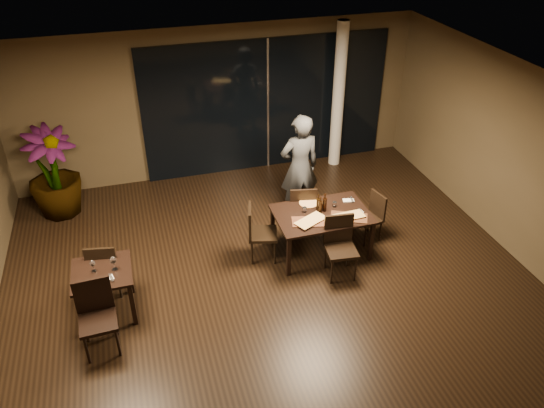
{
  "coord_description": "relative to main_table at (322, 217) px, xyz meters",
  "views": [
    {
      "loc": [
        -1.74,
        -5.72,
        5.39
      ],
      "look_at": [
        0.18,
        0.83,
        1.05
      ],
      "focal_mm": 35.0,
      "sensor_mm": 36.0,
      "label": 1
    }
  ],
  "objects": [
    {
      "name": "column",
      "position": [
        1.4,
        2.85,
        0.82
      ],
      "size": [
        0.24,
        0.24,
        3.0
      ],
      "primitive_type": "cylinder",
      "color": "silver",
      "rests_on": "ground"
    },
    {
      "name": "napkin_near",
      "position": [
        0.55,
        -0.15,
        0.08
      ],
      "size": [
        0.19,
        0.11,
        0.01
      ],
      "primitive_type": "cube",
      "rotation": [
        0.0,
        0.0,
        0.07
      ],
      "color": "white",
      "rests_on": "main_table"
    },
    {
      "name": "round_pizza",
      "position": [
        -0.11,
        0.33,
        0.08
      ],
      "size": [
        0.3,
        0.3,
        0.01
      ],
      "primitive_type": "cylinder",
      "color": "#BF3715",
      "rests_on": "main_table"
    },
    {
      "name": "wall_back",
      "position": [
        -1.0,
        3.25,
        0.82
      ],
      "size": [
        8.0,
        0.1,
        3.0
      ],
      "primitive_type": "cube",
      "color": "#463A25",
      "rests_on": "ground"
    },
    {
      "name": "tumbler_right",
      "position": [
        0.27,
        0.13,
        0.12
      ],
      "size": [
        0.07,
        0.07,
        0.08
      ],
      "primitive_type": "cylinder",
      "color": "white",
      "rests_on": "main_table"
    },
    {
      "name": "side_table",
      "position": [
        -3.4,
        -0.5,
        -0.05
      ],
      "size": [
        0.8,
        0.8,
        0.75
      ],
      "color": "black",
      "rests_on": "ground"
    },
    {
      "name": "main_table",
      "position": [
        0.0,
        0.0,
        0.0
      ],
      "size": [
        1.5,
        1.0,
        0.75
      ],
      "color": "black",
      "rests_on": "ground"
    },
    {
      "name": "bottle_c",
      "position": [
        -0.03,
        0.11,
        0.21
      ],
      "size": [
        0.06,
        0.06,
        0.28
      ],
      "primitive_type": null,
      "color": "black",
      "rests_on": "main_table"
    },
    {
      "name": "side_napkin",
      "position": [
        -3.33,
        -0.69,
        0.08
      ],
      "size": [
        0.2,
        0.15,
        0.01
      ],
      "primitive_type": "cube",
      "rotation": [
        0.0,
        0.0,
        0.24
      ],
      "color": "silver",
      "rests_on": "side_table"
    },
    {
      "name": "chair_side_far",
      "position": [
        -3.38,
        -0.1,
        -0.16
      ],
      "size": [
        0.5,
        0.5,
        0.93
      ],
      "rotation": [
        0.0,
        0.0,
        2.96
      ],
      "color": "black",
      "rests_on": "ground"
    },
    {
      "name": "chair_main_far",
      "position": [
        -0.14,
        0.55,
        -0.14
      ],
      "size": [
        0.53,
        0.53,
        0.96
      ],
      "rotation": [
        0.0,
        0.0,
        2.94
      ],
      "color": "black",
      "rests_on": "ground"
    },
    {
      "name": "wine_glass_b",
      "position": [
        -3.22,
        -0.51,
        0.17
      ],
      "size": [
        0.09,
        0.09,
        0.2
      ],
      "primitive_type": null,
      "color": "white",
      "rests_on": "side_table"
    },
    {
      "name": "window_panel",
      "position": [
        0.0,
        3.16,
        0.67
      ],
      "size": [
        5.0,
        0.06,
        2.7
      ],
      "primitive_type": "cube",
      "color": "black",
      "rests_on": "ground"
    },
    {
      "name": "oblong_pizza_left",
      "position": [
        -0.26,
        -0.19,
        0.1
      ],
      "size": [
        0.54,
        0.42,
        0.02
      ],
      "primitive_type": null,
      "rotation": [
        0.0,
        0.0,
        0.46
      ],
      "color": "#67090C",
      "rests_on": "pizza_board_left"
    },
    {
      "name": "ground",
      "position": [
        -1.0,
        -0.8,
        -0.68
      ],
      "size": [
        8.0,
        8.0,
        0.0
      ],
      "primitive_type": "plane",
      "color": "black",
      "rests_on": "ground"
    },
    {
      "name": "ceiling",
      "position": [
        -1.0,
        -0.8,
        2.34
      ],
      "size": [
        8.0,
        8.0,
        0.04
      ],
      "primitive_type": "cube",
      "color": "white",
      "rests_on": "wall_back"
    },
    {
      "name": "chair_main_left",
      "position": [
        -1.03,
        0.13,
        -0.14
      ],
      "size": [
        0.54,
        0.54,
        0.96
      ],
      "rotation": [
        0.0,
        0.0,
        1.32
      ],
      "color": "black",
      "rests_on": "ground"
    },
    {
      "name": "chair_side_near",
      "position": [
        -3.5,
        -1.09,
        -0.11
      ],
      "size": [
        0.49,
        0.49,
        1.02
      ],
      "rotation": [
        0.0,
        0.0,
        0.05
      ],
      "color": "black",
      "rests_on": "ground"
    },
    {
      "name": "tumbler_left",
      "position": [
        -0.25,
        0.12,
        0.12
      ],
      "size": [
        0.07,
        0.07,
        0.08
      ],
      "primitive_type": "cylinder",
      "color": "white",
      "rests_on": "main_table"
    },
    {
      "name": "pizza_board_right",
      "position": [
        0.36,
        -0.24,
        0.08
      ],
      "size": [
        0.64,
        0.5,
        0.01
      ],
      "primitive_type": "cube",
      "rotation": [
        0.0,
        0.0,
        -0.44
      ],
      "color": "#422415",
      "rests_on": "main_table"
    },
    {
      "name": "wine_glass_a",
      "position": [
        -3.49,
        -0.47,
        0.16
      ],
      "size": [
        0.08,
        0.08,
        0.17
      ],
      "primitive_type": null,
      "color": "white",
      "rests_on": "side_table"
    },
    {
      "name": "chair_main_near",
      "position": [
        0.09,
        -0.56,
        -0.13
      ],
      "size": [
        0.5,
        0.5,
        0.98
      ],
      "rotation": [
        0.0,
        0.0,
        -0.11
      ],
      "color": "black",
      "rests_on": "ground"
    },
    {
      "name": "napkin_far",
      "position": [
        0.55,
        0.23,
        0.08
      ],
      "size": [
        0.2,
        0.13,
        0.01
      ],
      "primitive_type": "cube",
      "rotation": [
        0.0,
        0.0,
        -0.2
      ],
      "color": "white",
      "rests_on": "main_table"
    },
    {
      "name": "oblong_pizza_right",
      "position": [
        0.36,
        -0.24,
        0.1
      ],
      "size": [
        0.47,
        0.24,
        0.02
      ],
      "primitive_type": null,
      "rotation": [
        0.0,
        0.0,
        0.05
      ],
      "color": "#680E09",
      "rests_on": "pizza_board_right"
    },
    {
      "name": "chair_main_right",
      "position": [
        0.96,
        0.12,
        -0.2
      ],
      "size": [
        0.47,
        0.47,
        0.85
      ],
      "rotation": [
        0.0,
        0.0,
        -1.35
      ],
      "color": "black",
      "rests_on": "ground"
    },
    {
      "name": "diner",
      "position": [
        0.01,
        1.16,
        0.3
      ],
      "size": [
        0.68,
        0.47,
        1.95
      ],
      "primitive_type": "imported",
      "rotation": [
        0.0,
        0.0,
        3.19
      ],
      "color": "#2F3134",
      "rests_on": "ground"
    },
    {
      "name": "bottle_a",
      "position": [
        -0.02,
        0.03,
        0.22
      ],
      "size": [
        0.06,
        0.06,
        0.29
      ],
      "primitive_type": null,
      "color": "black",
      "rests_on": "main_table"
    },
    {
      "name": "bottle_b",
      "position": [
        0.06,
        0.06,
        0.23
      ],
      "size": [
        0.07,
        0.07,
        0.31
      ],
      "primitive_type": null,
      "color": "black",
      "rests_on": "main_table"
    },
    {
      "name": "wall_right",
      "position": [
        3.05,
        -0.8,
        0.82
      ],
      "size": [
        0.1,
        8.0,
        3.0
      ],
      "primitive_type": "cube",
      "color": "#463A25",
      "rests_on": "ground"
    },
    {
      "name": "pizza_board_left",
      "position": [
        -0.26,
        -0.19,
        0.08
      ],
      "size": [
        0.63,
        0.42,
        0.01
      ],
      "primitive_type": "cube",
      "rotation": [
        0.0,
        0.0,
        -0.24
      ],
      "color": "#4A2717",
      "rests_on": "main_table"
    },
    {
      "name": "potted_plant",
      "position": [
        -4.15,
        2.44,
        0.15
      ],
      "size": [
        1.26,
        1.26,
        1.66
      ],
      "primitive_type": "imported",
      "rotation": [
        0.0,
        0.0,
        0.61
      ],
      "color": "#174517",
      "rests_on": "ground"
    }
  ]
}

